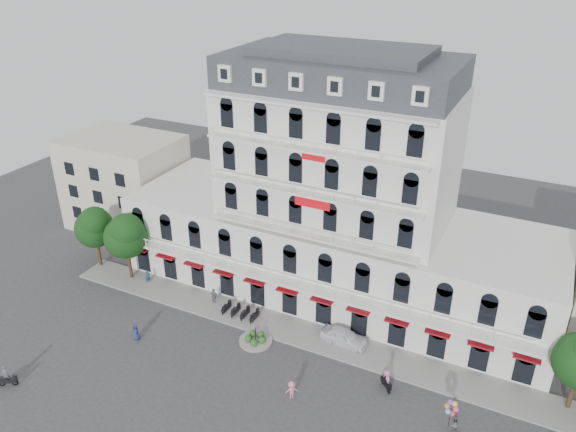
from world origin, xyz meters
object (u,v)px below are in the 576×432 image
Objects in this scene: rider_center at (386,380)px; balloon_vendor at (453,417)px; rider_west at (7,377)px; parked_car at (344,337)px.

balloon_vendor is at bearing 28.67° from rider_center.
rider_west is 37.11m from balloon_vendor.
parked_car is 6.62m from rider_center.
rider_center is (29.18, 14.03, 0.04)m from rider_west.
rider_west reaches higher than parked_car.
parked_car is at bearing 6.19° from rider_west.
rider_center is at bearing 161.21° from balloon_vendor.
rider_center is at bearing -122.51° from parked_car.
balloon_vendor reaches higher than rider_west.
parked_car is at bearing -169.07° from rider_center.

